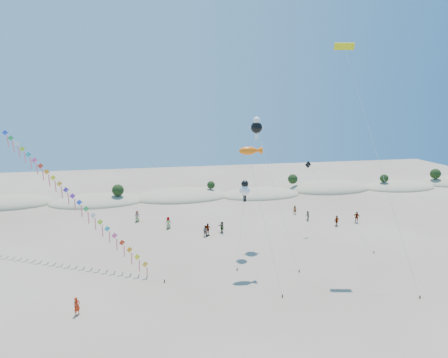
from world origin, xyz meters
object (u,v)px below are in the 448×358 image
parafoil_kite (346,52)px  flyer_foreground (77,306)px  fish_kite (251,151)px  kite_train (70,194)px

parafoil_kite → flyer_foreground: parafoil_kite is taller
fish_kite → flyer_foreground: 23.18m
parafoil_kite → kite_train: bearing=169.0°
kite_train → parafoil_kite: 35.67m
parafoil_kite → flyer_foreground: size_ratio=14.78×
kite_train → flyer_foreground: (2.54, -13.20, -7.24)m
kite_train → flyer_foreground: bearing=-79.1°
fish_kite → kite_train: bearing=163.7°
parafoil_kite → flyer_foreground: (-28.67, -7.16, -23.44)m
kite_train → parafoil_kite: size_ratio=0.79×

